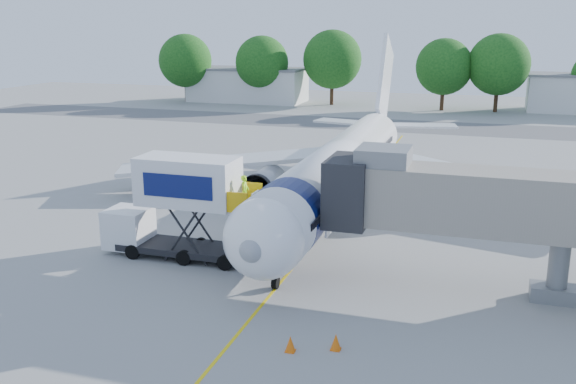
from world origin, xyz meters
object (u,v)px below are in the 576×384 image
(aircraft, at_px, (341,168))
(catering_hiloader, at_px, (178,207))
(jet_bridge, at_px, (459,200))
(ground_tug, at_px, (142,378))

(aircraft, bearing_deg, catering_hiloader, -119.41)
(jet_bridge, distance_m, ground_tug, 16.00)
(aircraft, height_order, catering_hiloader, aircraft)
(jet_bridge, relative_size, ground_tug, 3.50)
(aircraft, height_order, ground_tug, aircraft)
(aircraft, xyz_separation_m, jet_bridge, (7.99, -11.12, 1.39))
(catering_hiloader, relative_size, ground_tug, 2.14)
(catering_hiloader, height_order, ground_tug, catering_hiloader)
(aircraft, xyz_separation_m, catering_hiloader, (-6.27, -11.12, -0.19))
(ground_tug, bearing_deg, catering_hiloader, 125.06)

